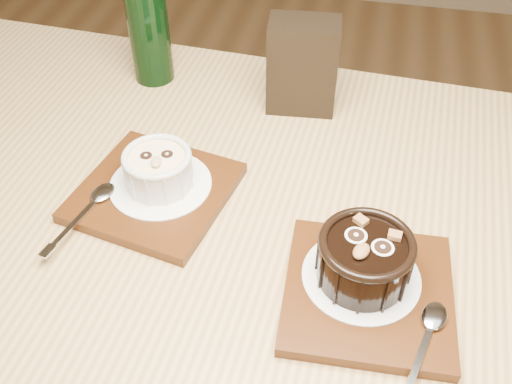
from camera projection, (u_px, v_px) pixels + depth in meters
table at (250, 284)px, 0.78m from camera, size 1.25×0.87×0.75m
tray_left at (154, 192)px, 0.76m from camera, size 0.21×0.21×0.01m
doily_left at (161, 184)px, 0.76m from camera, size 0.13×0.13×0.00m
ramekin_white at (158, 168)px, 0.74m from camera, size 0.09×0.09×0.05m
spoon_left at (85, 210)px, 0.72m from camera, size 0.06×0.14×0.01m
tray_right at (368, 293)px, 0.65m from camera, size 0.19×0.19×0.01m
doily_right at (361, 276)px, 0.66m from camera, size 0.13×0.13×0.00m
ramekin_dark at (365, 257)px, 0.63m from camera, size 0.10×0.10×0.06m
spoon_right at (425, 342)px, 0.59m from camera, size 0.06×0.14×0.01m
condiment_stand at (303, 66)px, 0.86m from camera, size 0.10×0.07×0.14m
green_bottle at (148, 26)px, 0.91m from camera, size 0.06×0.06×0.23m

